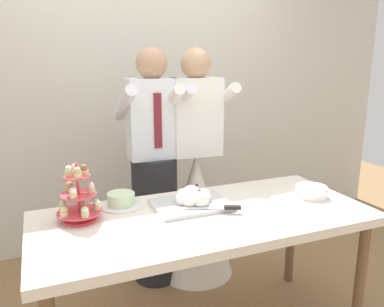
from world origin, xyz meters
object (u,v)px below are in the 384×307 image
object	(u,v)px
cupcake_stand	(78,198)
main_cake_tray	(192,200)
person_bride	(196,199)
person_groom	(154,181)
plate_stack	(311,191)
dessert_table	(205,226)
round_cake	(121,201)

from	to	relation	value
cupcake_stand	main_cake_tray	bearing A→B (deg)	-4.51
cupcake_stand	main_cake_tray	distance (m)	0.61
cupcake_stand	person_bride	distance (m)	1.07
person_groom	person_bride	xyz separation A→B (m)	(0.30, -0.03, -0.16)
main_cake_tray	cupcake_stand	bearing A→B (deg)	175.49
plate_stack	person_groom	size ratio (longest dim) A/B	0.12
dessert_table	cupcake_stand	size ratio (longest dim) A/B	5.90
main_cake_tray	round_cake	world-z (taller)	main_cake_tray
cupcake_stand	round_cake	distance (m)	0.28
person_groom	person_bride	world-z (taller)	same
round_cake	dessert_table	bearing A→B (deg)	-35.43
plate_stack	person_bride	distance (m)	0.87
plate_stack	round_cake	size ratio (longest dim) A/B	0.80
main_cake_tray	person_bride	distance (m)	0.68
plate_stack	person_bride	bearing A→B (deg)	123.29
dessert_table	round_cake	bearing A→B (deg)	144.57
cupcake_stand	plate_stack	xyz separation A→B (m)	(1.33, -0.17, -0.09)
dessert_table	round_cake	size ratio (longest dim) A/B	7.50
plate_stack	person_bride	size ratio (longest dim) A/B	0.12
person_bride	cupcake_stand	bearing A→B (deg)	-148.42
plate_stack	cupcake_stand	bearing A→B (deg)	172.88
dessert_table	person_bride	bearing A→B (deg)	71.18
main_cake_tray	round_cake	bearing A→B (deg)	156.22
dessert_table	main_cake_tray	bearing A→B (deg)	103.04
person_groom	main_cake_tray	bearing A→B (deg)	-86.65
cupcake_stand	round_cake	world-z (taller)	cupcake_stand
dessert_table	person_bride	size ratio (longest dim) A/B	1.08
cupcake_stand	plate_stack	distance (m)	1.34
cupcake_stand	plate_stack	bearing A→B (deg)	-7.12
round_cake	person_bride	size ratio (longest dim) A/B	0.14
main_cake_tray	plate_stack	xyz separation A→B (m)	(0.73, -0.12, -0.01)
cupcake_stand	person_groom	bearing A→B (deg)	44.82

